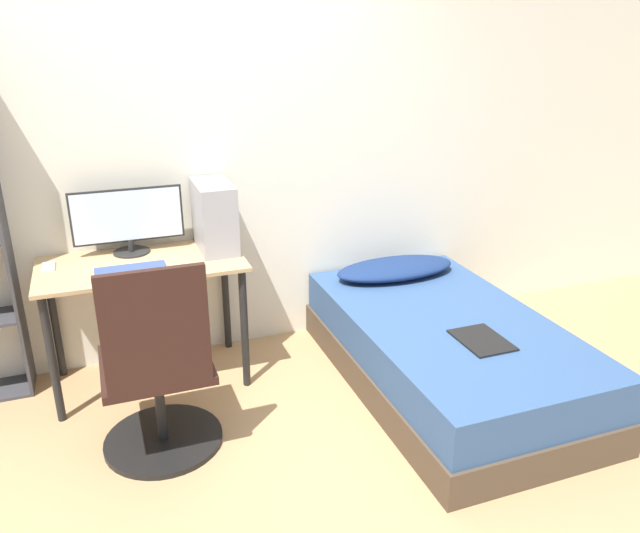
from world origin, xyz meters
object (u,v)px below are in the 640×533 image
monitor (128,219)px  pc_tower (214,216)px  keyboard (131,269)px  bed (446,351)px  office_chair (159,384)px

monitor → pc_tower: pc_tower is taller
keyboard → monitor: bearing=84.5°
keyboard → bed: bearing=-17.2°
office_chair → bed: office_chair is taller
monitor → bed: bearing=-26.4°
bed → pc_tower: size_ratio=4.73×
office_chair → monitor: 1.06m
bed → pc_tower: bearing=148.5°
office_chair → monitor: monitor is taller
bed → pc_tower: pc_tower is taller
pc_tower → monitor: bearing=168.1°
monitor → pc_tower: bearing=-11.9°
bed → keyboard: (-1.69, 0.52, 0.55)m
bed → office_chair: bearing=-177.5°
bed → keyboard: size_ratio=5.08×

